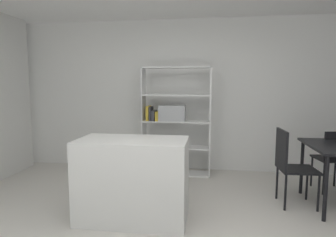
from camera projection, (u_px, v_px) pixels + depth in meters
name	position (u px, v px, depth m)	size (l,w,h in m)	color
back_partition	(185.00, 96.00, 5.17)	(7.16, 0.06, 2.67)	white
kitchen_island	(133.00, 180.00, 3.25)	(1.22, 0.63, 0.93)	silver
open_bookshelf	(173.00, 118.00, 4.87)	(1.15, 0.33, 1.82)	white
dining_chair_far	(335.00, 155.00, 4.05)	(0.46, 0.46, 0.89)	black
dining_chair_island_side	(289.00, 161.00, 3.63)	(0.47, 0.45, 0.97)	black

